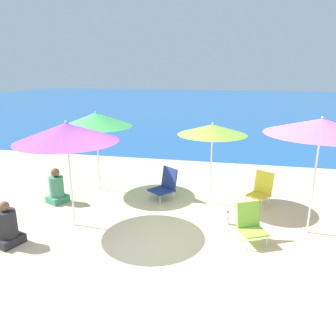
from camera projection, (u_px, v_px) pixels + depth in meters
ground_plane at (142, 251)px, 5.71m from camera, size 60.00×60.00×0.00m
sea_water at (223, 104)px, 30.02m from camera, size 60.00×40.00×0.01m
beach_umbrella_pink at (321, 127)px, 5.77m from camera, size 1.99×1.99×2.26m
beach_umbrella_purple at (66, 132)px, 6.12m from camera, size 1.96×1.96×2.13m
beach_umbrella_lime at (212, 130)px, 7.23m from camera, size 1.54×1.54×1.92m
beach_umbrella_green at (96, 120)px, 8.10m from camera, size 1.80×1.80×2.06m
beach_chair_navy at (165, 184)px, 7.91m from camera, size 0.73×0.75×0.77m
beach_chair_yellow at (261, 189)px, 7.51m from camera, size 0.62×0.63×0.80m
beach_chair_lime at (250, 223)px, 5.95m from camera, size 0.61×0.63×0.73m
person_seated_near at (57, 189)px, 7.73m from camera, size 0.51×0.55×0.85m
person_seated_far at (7, 228)px, 5.85m from camera, size 0.51×0.55×0.83m
water_bottle at (227, 219)px, 6.68m from camera, size 0.08×0.08×0.28m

